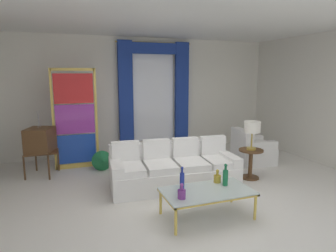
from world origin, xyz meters
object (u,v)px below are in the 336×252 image
(bottle_ruby_flask, at_px, (182,180))
(peacock_figurine, at_px, (103,161))
(coffee_table, at_px, (207,192))
(bottle_amber_squat, at_px, (217,178))
(couch_white_long, at_px, (173,169))
(vintage_tv, at_px, (40,141))
(bottle_crystal_tall, at_px, (182,193))
(round_side_table, at_px, (251,161))
(stained_glass_divider, at_px, (75,121))
(bottle_blue_decanter, at_px, (225,177))
(table_lamp_brass, at_px, (252,128))
(armchair_white, at_px, (251,151))

(bottle_ruby_flask, relative_size, peacock_figurine, 0.55)
(coffee_table, relative_size, bottle_ruby_flask, 3.94)
(bottle_amber_squat, distance_m, peacock_figurine, 2.79)
(couch_white_long, height_order, bottle_ruby_flask, couch_white_long)
(bottle_ruby_flask, height_order, vintage_tv, vintage_tv)
(bottle_crystal_tall, xyz_separation_m, round_side_table, (2.02, 1.29, -0.13))
(coffee_table, height_order, stained_glass_divider, stained_glass_divider)
(bottle_blue_decanter, relative_size, peacock_figurine, 0.57)
(bottle_amber_squat, distance_m, round_side_table, 1.58)
(bottle_crystal_tall, bearing_deg, bottle_blue_decanter, 15.10)
(couch_white_long, relative_size, bottle_blue_decanter, 7.08)
(bottle_ruby_flask, height_order, stained_glass_divider, stained_glass_divider)
(peacock_figurine, xyz_separation_m, table_lamp_brass, (2.74, -1.44, 0.81))
(coffee_table, xyz_separation_m, vintage_tv, (-2.39, 2.77, 0.35))
(coffee_table, distance_m, bottle_ruby_flask, 0.41)
(bottle_blue_decanter, bearing_deg, peacock_figurine, 121.17)
(table_lamp_brass, bearing_deg, couch_white_long, 173.13)
(bottle_ruby_flask, bearing_deg, peacock_figurine, 109.74)
(bottle_amber_squat, bearing_deg, couch_white_long, 105.58)
(armchair_white, relative_size, stained_glass_divider, 0.42)
(table_lamp_brass, bearing_deg, bottle_blue_decanter, -138.71)
(bottle_crystal_tall, distance_m, armchair_white, 3.45)
(bottle_ruby_flask, height_order, round_side_table, bottle_ruby_flask)
(bottle_blue_decanter, relative_size, vintage_tv, 0.25)
(bottle_amber_squat, bearing_deg, coffee_table, -141.42)
(round_side_table, bearing_deg, bottle_blue_decanter, -138.71)
(armchair_white, bearing_deg, bottle_ruby_flask, -143.89)
(bottle_amber_squat, distance_m, stained_glass_divider, 3.47)
(peacock_figurine, bearing_deg, bottle_amber_squat, -58.18)
(bottle_blue_decanter, distance_m, peacock_figurine, 2.95)
(bottle_ruby_flask, xyz_separation_m, round_side_table, (1.88, 0.96, -0.19))
(couch_white_long, xyz_separation_m, bottle_blue_decanter, (0.36, -1.26, 0.24))
(bottle_amber_squat, distance_m, table_lamp_brass, 1.67)
(couch_white_long, bearing_deg, stained_glass_divider, 134.25)
(coffee_table, bearing_deg, armchair_white, 42.71)
(bottle_crystal_tall, bearing_deg, vintage_tv, 123.62)
(stained_glass_divider, height_order, table_lamp_brass, stained_glass_divider)
(table_lamp_brass, bearing_deg, round_side_table, 0.00)
(armchair_white, xyz_separation_m, round_side_table, (-0.65, -0.89, 0.07))
(couch_white_long, distance_m, bottle_amber_squat, 1.17)
(armchair_white, bearing_deg, bottle_amber_squat, -136.70)
(vintage_tv, bearing_deg, peacock_figurine, -8.09)
(bottle_ruby_flask, xyz_separation_m, peacock_figurine, (-0.86, 2.40, -0.32))
(bottle_blue_decanter, relative_size, bottle_amber_squat, 1.62)
(peacock_figurine, bearing_deg, bottle_ruby_flask, -70.26)
(coffee_table, distance_m, bottle_amber_squat, 0.39)
(coffee_table, bearing_deg, couch_white_long, 90.84)
(vintage_tv, distance_m, armchair_white, 4.68)
(bottle_ruby_flask, distance_m, stained_glass_divider, 3.19)
(bottle_ruby_flask, xyz_separation_m, table_lamp_brass, (1.88, 0.96, 0.48))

